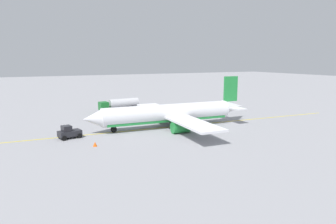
# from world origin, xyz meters

# --- Properties ---
(ground_plane) EXTENTS (400.00, 400.00, 0.00)m
(ground_plane) POSITION_xyz_m (0.00, 0.00, 0.00)
(ground_plane) COLOR #939399
(airplane) EXTENTS (33.51, 31.10, 9.52)m
(airplane) POSITION_xyz_m (-0.52, 0.03, 2.59)
(airplane) COLOR white
(airplane) RESTS_ON ground
(fuel_tanker) EXTENTS (11.13, 3.58, 3.15)m
(fuel_tanker) POSITION_xyz_m (2.57, -22.16, 1.73)
(fuel_tanker) COLOR #2D2D33
(fuel_tanker) RESTS_ON ground
(pushback_tug) EXTENTS (3.94, 2.97, 2.20)m
(pushback_tug) POSITION_xyz_m (18.49, 0.18, 1.01)
(pushback_tug) COLOR #232328
(pushback_tug) RESTS_ON ground
(refueling_worker) EXTENTS (0.58, 0.63, 1.71)m
(refueling_worker) POSITION_xyz_m (-3.96, -16.86, 0.82)
(refueling_worker) COLOR navy
(refueling_worker) RESTS_ON ground
(safety_cone_nose) EXTENTS (0.64, 0.64, 0.71)m
(safety_cone_nose) POSITION_xyz_m (15.75, 6.88, 0.35)
(safety_cone_nose) COLOR #F2590F
(safety_cone_nose) RESTS_ON ground
(taxi_line_marking) EXTENTS (80.76, 4.68, 0.01)m
(taxi_line_marking) POSITION_xyz_m (0.00, 0.00, 0.01)
(taxi_line_marking) COLOR yellow
(taxi_line_marking) RESTS_ON ground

